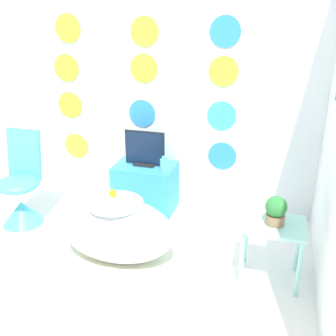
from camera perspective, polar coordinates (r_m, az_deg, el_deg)
ground_plane at (r=2.89m, az=-15.73°, el=-19.31°), size 12.00×12.00×0.00m
wall_back_dotted at (r=3.83m, az=-3.60°, el=13.45°), size 4.33×0.05×2.60m
rug at (r=3.15m, az=-7.79°, el=-14.59°), size 1.31×0.75×0.01m
bathtub at (r=3.16m, az=-7.45°, el=-8.82°), size 0.93×0.53×0.51m
rubber_duck at (r=3.08m, az=-8.02°, el=-3.60°), size 0.06×0.07×0.07m
chair at (r=3.87m, az=-20.56°, el=-3.86°), size 0.39×0.39×0.87m
tv_cabinet at (r=3.88m, az=-3.29°, el=-2.81°), size 0.58×0.40×0.47m
tv at (r=3.74m, az=-3.41°, el=2.61°), size 0.39×0.12×0.34m
vase at (r=3.58m, az=-0.55°, el=0.34°), size 0.08×0.08×0.16m
side_table at (r=2.95m, az=15.00°, el=-9.26°), size 0.44×0.36×0.46m
potted_plant_left at (r=2.85m, az=15.38°, el=-5.92°), size 0.15×0.15×0.21m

